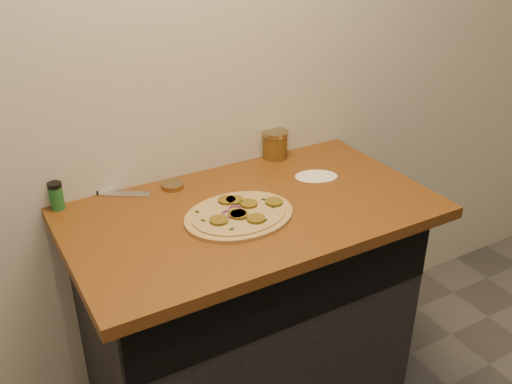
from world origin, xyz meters
TOP-DOWN VIEW (x-y plane):
  - cabinet at (0.00, 1.45)m, footprint 1.10×0.60m
  - countertop at (0.00, 1.42)m, footprint 1.20×0.70m
  - pizza at (-0.06, 1.38)m, footprint 0.39×0.39m
  - chefs_knife at (-0.40, 1.75)m, footprint 0.25×0.18m
  - mason_jar_lid at (-0.17, 1.67)m, footprint 0.10×0.10m
  - salsa_jar at (0.28, 1.72)m, footprint 0.10×0.10m
  - spice_shaker at (-0.55, 1.72)m, footprint 0.05×0.05m
  - flour_spill at (0.32, 1.50)m, footprint 0.20×0.20m

SIDE VIEW (x-z plane):
  - cabinet at x=0.00m, z-range 0.00..0.86m
  - countertop at x=0.00m, z-range 0.86..0.90m
  - flour_spill at x=0.32m, z-range 0.90..0.90m
  - chefs_knife at x=-0.40m, z-range 0.90..0.91m
  - mason_jar_lid at x=-0.17m, z-range 0.90..0.92m
  - pizza at x=-0.06m, z-range 0.90..0.92m
  - spice_shaker at x=-0.55m, z-range 0.90..0.99m
  - salsa_jar at x=0.28m, z-range 0.90..1.01m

